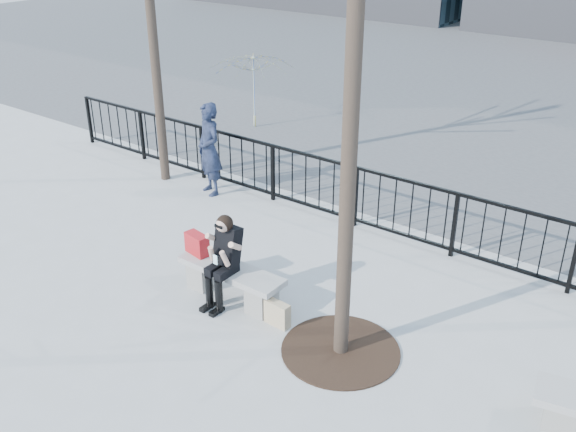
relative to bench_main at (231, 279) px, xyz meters
The scene contains 10 objects.
ground 0.30m from the bench_main, ahead, with size 120.00×120.00×0.00m, color #9F9F99.
street_surface 15.00m from the bench_main, 90.00° to the left, with size 60.00×23.00×0.01m, color #474747.
railing 3.01m from the bench_main, 90.00° to the left, with size 14.00×0.06×1.10m.
tree_grate 1.92m from the bench_main, ahead, with size 1.50×1.50×0.02m, color black.
bench_main is the anchor object (origin of this frame).
seated_woman 0.40m from the bench_main, 90.00° to the right, with size 0.50×0.64×1.34m.
handbag 0.74m from the bench_main, behind, with size 0.38×0.18×0.31m, color #B3161A.
shopping_bag 0.94m from the bench_main, ahead, with size 0.36×0.13×0.34m, color beige.
standing_man 3.79m from the bench_main, 137.37° to the left, with size 0.65×0.43×1.78m, color black.
vendor_umbrella 7.74m from the bench_main, 127.35° to the left, with size 2.01×2.06×1.85m, color yellow.
Camera 1 is at (5.26, -5.70, 5.08)m, focal length 40.00 mm.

